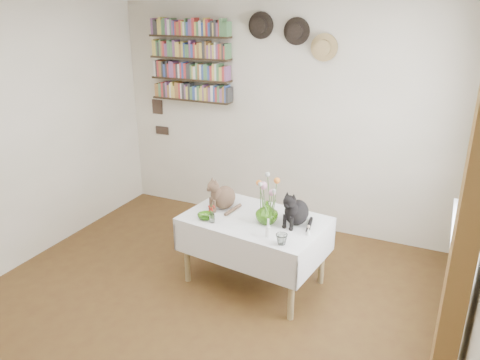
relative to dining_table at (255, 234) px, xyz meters
The scene contains 16 objects.
room 1.19m from the dining_table, 106.49° to the right, with size 4.08×4.58×2.58m.
window 1.92m from the dining_table, ahead, with size 0.12×1.52×1.32m.
curtain 2.03m from the dining_table, 31.70° to the right, with size 0.12×0.38×2.10m, color brown.
dining_table is the anchor object (origin of this frame).
tabby_cat 0.49m from the dining_table, 164.79° to the left, with size 0.22×0.28×0.32m, color brown, non-canonical shape.
black_cat 0.50m from the dining_table, ahead, with size 0.22×0.28×0.33m, color black, non-canonical shape.
flower_vase 0.30m from the dining_table, 18.26° to the right, with size 0.20×0.20×0.21m, color #87D13F.
green_bowl 0.48m from the dining_table, 153.96° to the right, with size 0.15×0.15×0.05m, color #87D13F.
drinking_glass 0.56m from the dining_table, 42.84° to the right, with size 0.10×0.10×0.09m, color white.
candlestick 0.42m from the dining_table, 49.48° to the right, with size 0.04×0.04×0.16m.
berry_jar 0.46m from the dining_table, 143.21° to the right, with size 0.05×0.05×0.19m.
porcelain_figurine 0.58m from the dining_table, 11.58° to the right, with size 0.05×0.05×0.09m.
flower_bouquet 0.52m from the dining_table, 14.36° to the right, with size 0.17×0.13×0.39m.
bookshelf_unit 2.30m from the dining_table, 137.05° to the left, with size 1.00×0.16×0.91m.
wall_hats 2.12m from the dining_table, 96.47° to the left, with size 0.98×0.09×0.48m.
wall_art_plaques 2.40m from the dining_table, 144.71° to the left, with size 0.21×0.02×0.44m.
Camera 1 is at (1.74, -2.61, 2.48)m, focal length 35.00 mm.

